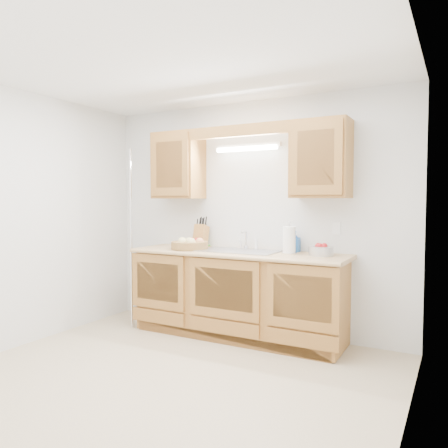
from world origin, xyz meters
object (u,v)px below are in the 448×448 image
Objects in this scene: knife_block at (201,236)px; paper_towel at (289,240)px; apple_bowl at (321,250)px; fruit_basket at (190,244)px.

knife_block reaches higher than paper_towel.
paper_towel is 1.31× the size of apple_bowl.
fruit_basket is at bearing -94.50° from knife_block.
paper_towel is (1.08, -0.09, 0.00)m from knife_block.
knife_block is at bearing 89.95° from fruit_basket.
paper_towel reaches higher than apple_bowl.
fruit_basket is 1.52× the size of paper_towel.
apple_bowl is at bearing 5.35° from fruit_basket.
paper_towel is at bearing 178.19° from apple_bowl.
paper_towel is (1.08, 0.14, 0.08)m from fruit_basket.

